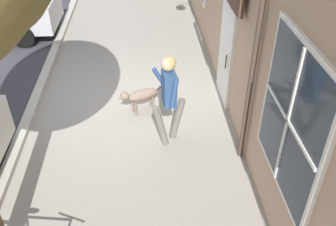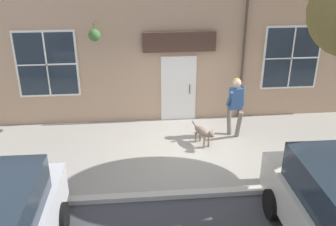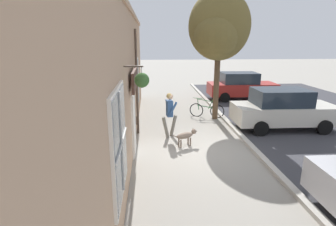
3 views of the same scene
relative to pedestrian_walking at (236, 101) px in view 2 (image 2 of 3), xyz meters
The scene contains 4 objects.
ground_plane 1.94m from the pedestrian_walking, 58.31° to the right, with size 90.00×90.00×0.00m, color gray.
storefront_facade 2.42m from the pedestrian_walking, 137.14° to the right, with size 0.95×18.00×4.79m.
pedestrian_walking is the anchor object (origin of this frame).
dog_on_leash 1.32m from the pedestrian_walking, 61.84° to the right, with size 1.01×0.53×0.62m.
Camera 2 is at (8.85, -1.49, 5.11)m, focal length 40.00 mm.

